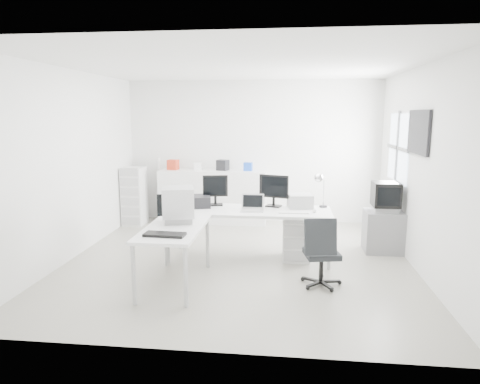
# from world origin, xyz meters

# --- Properties ---
(floor) EXTENTS (5.00, 5.00, 0.01)m
(floor) POSITION_xyz_m (0.00, 0.00, 0.00)
(floor) COLOR #B8B4A5
(floor) RESTS_ON ground
(ceiling) EXTENTS (5.00, 5.00, 0.01)m
(ceiling) POSITION_xyz_m (0.00, 0.00, 2.80)
(ceiling) COLOR white
(ceiling) RESTS_ON back_wall
(back_wall) EXTENTS (5.00, 0.02, 2.80)m
(back_wall) POSITION_xyz_m (0.00, 2.50, 1.40)
(back_wall) COLOR silver
(back_wall) RESTS_ON floor
(left_wall) EXTENTS (0.02, 5.00, 2.80)m
(left_wall) POSITION_xyz_m (-2.50, 0.00, 1.40)
(left_wall) COLOR silver
(left_wall) RESTS_ON floor
(right_wall) EXTENTS (0.02, 5.00, 2.80)m
(right_wall) POSITION_xyz_m (2.50, 0.00, 1.40)
(right_wall) COLOR silver
(right_wall) RESTS_ON floor
(window) EXTENTS (0.02, 1.20, 1.10)m
(window) POSITION_xyz_m (2.48, 1.20, 1.60)
(window) COLOR white
(window) RESTS_ON right_wall
(wall_picture) EXTENTS (0.04, 0.90, 0.60)m
(wall_picture) POSITION_xyz_m (2.47, 0.10, 1.90)
(wall_picture) COLOR black
(wall_picture) RESTS_ON right_wall
(main_desk) EXTENTS (2.40, 0.80, 0.75)m
(main_desk) POSITION_xyz_m (0.15, 0.14, 0.38)
(main_desk) COLOR white
(main_desk) RESTS_ON floor
(side_desk) EXTENTS (0.70, 1.40, 0.75)m
(side_desk) POSITION_xyz_m (-0.70, -0.96, 0.38)
(side_desk) COLOR white
(side_desk) RESTS_ON floor
(drawer_pedestal) EXTENTS (0.40, 0.50, 0.60)m
(drawer_pedestal) POSITION_xyz_m (0.85, 0.19, 0.30)
(drawer_pedestal) COLOR white
(drawer_pedestal) RESTS_ON floor
(inkjet_printer) EXTENTS (0.55, 0.48, 0.17)m
(inkjet_printer) POSITION_xyz_m (-0.70, 0.24, 0.83)
(inkjet_printer) COLOR black
(inkjet_printer) RESTS_ON main_desk
(lcd_monitor_small) EXTENTS (0.42, 0.29, 0.48)m
(lcd_monitor_small) POSITION_xyz_m (-0.40, 0.39, 0.99)
(lcd_monitor_small) COLOR black
(lcd_monitor_small) RESTS_ON main_desk
(lcd_monitor_large) EXTENTS (0.49, 0.31, 0.48)m
(lcd_monitor_large) POSITION_xyz_m (0.50, 0.39, 0.99)
(lcd_monitor_large) COLOR black
(lcd_monitor_large) RESTS_ON main_desk
(laptop) EXTENTS (0.34, 0.35, 0.23)m
(laptop) POSITION_xyz_m (0.20, 0.04, 0.86)
(laptop) COLOR #B7B7BA
(laptop) RESTS_ON main_desk
(white_keyboard) EXTENTS (0.43, 0.15, 0.02)m
(white_keyboard) POSITION_xyz_m (0.80, -0.01, 0.76)
(white_keyboard) COLOR white
(white_keyboard) RESTS_ON main_desk
(white_mouse) EXTENTS (0.06, 0.06, 0.06)m
(white_mouse) POSITION_xyz_m (1.10, 0.04, 0.78)
(white_mouse) COLOR white
(white_mouse) RESTS_ON main_desk
(laser_printer) EXTENTS (0.40, 0.36, 0.20)m
(laser_printer) POSITION_xyz_m (0.90, 0.36, 0.85)
(laser_printer) COLOR #A7A7A7
(laser_printer) RESTS_ON main_desk
(desk_lamp) EXTENTS (0.19, 0.19, 0.52)m
(desk_lamp) POSITION_xyz_m (1.25, 0.44, 1.01)
(desk_lamp) COLOR silver
(desk_lamp) RESTS_ON main_desk
(crt_monitor) EXTENTS (0.46, 0.46, 0.43)m
(crt_monitor) POSITION_xyz_m (-0.70, -0.71, 0.97)
(crt_monitor) COLOR #B7B7BA
(crt_monitor) RESTS_ON side_desk
(black_keyboard) EXTENTS (0.49, 0.22, 0.03)m
(black_keyboard) POSITION_xyz_m (-0.70, -1.36, 0.77)
(black_keyboard) COLOR black
(black_keyboard) RESTS_ON side_desk
(office_chair) EXTENTS (0.62, 0.62, 0.92)m
(office_chair) POSITION_xyz_m (1.14, -0.80, 0.46)
(office_chair) COLOR #232628
(office_chair) RESTS_ON floor
(tv_cabinet) EXTENTS (0.60, 0.49, 0.65)m
(tv_cabinet) POSITION_xyz_m (2.22, 0.69, 0.33)
(tv_cabinet) COLOR slate
(tv_cabinet) RESTS_ON floor
(crt_tv) EXTENTS (0.50, 0.48, 0.45)m
(crt_tv) POSITION_xyz_m (2.22, 0.69, 0.88)
(crt_tv) COLOR black
(crt_tv) RESTS_ON tv_cabinet
(sideboard) EXTENTS (2.11, 0.53, 1.06)m
(sideboard) POSITION_xyz_m (-0.77, 2.24, 0.53)
(sideboard) COLOR white
(sideboard) RESTS_ON floor
(clutter_box_a) EXTENTS (0.22, 0.20, 0.20)m
(clutter_box_a) POSITION_xyz_m (-1.57, 2.24, 1.15)
(clutter_box_a) COLOR red
(clutter_box_a) RESTS_ON sideboard
(clutter_box_b) EXTENTS (0.17, 0.15, 0.15)m
(clutter_box_b) POSITION_xyz_m (-1.07, 2.24, 1.13)
(clutter_box_b) COLOR white
(clutter_box_b) RESTS_ON sideboard
(clutter_box_c) EXTENTS (0.26, 0.24, 0.21)m
(clutter_box_c) POSITION_xyz_m (-0.57, 2.24, 1.16)
(clutter_box_c) COLOR black
(clutter_box_c) RESTS_ON sideboard
(clutter_box_d) EXTENTS (0.17, 0.15, 0.16)m
(clutter_box_d) POSITION_xyz_m (-0.07, 2.24, 1.14)
(clutter_box_d) COLOR #1A48B8
(clutter_box_d) RESTS_ON sideboard
(clutter_bottle) EXTENTS (0.07, 0.07, 0.22)m
(clutter_bottle) POSITION_xyz_m (-1.87, 2.28, 1.17)
(clutter_bottle) COLOR white
(clutter_bottle) RESTS_ON sideboard
(filing_cabinet) EXTENTS (0.39, 0.47, 1.12)m
(filing_cabinet) POSITION_xyz_m (-2.28, 1.92, 0.56)
(filing_cabinet) COLOR white
(filing_cabinet) RESTS_ON floor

